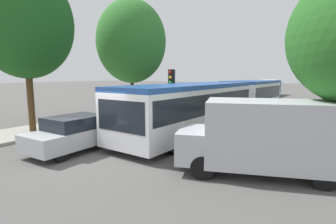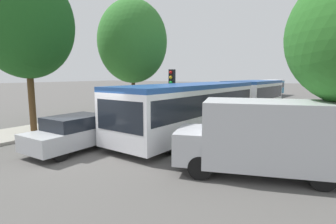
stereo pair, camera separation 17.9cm
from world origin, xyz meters
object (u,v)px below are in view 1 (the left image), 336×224
object	(u,v)px
traffic_light	(171,85)
tree_left_mid	(133,44)
city_bus_rear	(263,87)
queued_car_silver	(77,133)
queued_car_graphite	(224,100)
no_entry_sign	(323,101)
articulated_bus	(223,100)
white_van	(266,135)
queued_car_green	(147,115)
tree_left_near	(25,24)
queued_car_blue	(197,106)

from	to	relation	value
traffic_light	tree_left_mid	xyz separation A→B (m)	(-4.86, 2.41, 2.84)
city_bus_rear	traffic_light	xyz separation A→B (m)	(1.14, -26.73, 1.13)
queued_car_silver	queued_car_graphite	distance (m)	17.12
city_bus_rear	no_entry_sign	xyz separation A→B (m)	(8.54, -25.05, 0.51)
articulated_bus	white_van	world-z (taller)	articulated_bus
queued_car_green	city_bus_rear	bearing A→B (deg)	-0.83
no_entry_sign	tree_left_near	distance (m)	15.04
queued_car_blue	tree_left_near	distance (m)	12.21
traffic_light	tree_left_near	world-z (taller)	tree_left_near
queued_car_silver	traffic_light	bearing A→B (deg)	-9.78
queued_car_silver	traffic_light	distance (m)	6.13
queued_car_green	white_van	distance (m)	8.42
articulated_bus	no_entry_sign	distance (m)	5.67
queued_car_graphite	traffic_light	xyz separation A→B (m)	(1.13, -11.33, 1.75)
tree_left_mid	queued_car_blue	bearing A→B (deg)	34.74
queued_car_blue	tree_left_near	xyz separation A→B (m)	(-4.58, -10.22, 4.86)
queued_car_green	queued_car_graphite	world-z (taller)	queued_car_graphite
tree_left_near	traffic_light	bearing A→B (deg)	42.69
white_van	queued_car_green	bearing A→B (deg)	-46.27
articulated_bus	tree_left_near	size ratio (longest dim) A/B	2.13
articulated_bus	white_van	size ratio (longest dim) A/B	3.33
queued_car_blue	white_van	distance (m)	11.86
white_van	traffic_light	world-z (taller)	traffic_light
queued_car_graphite	traffic_light	size ratio (longest dim) A/B	1.25
city_bus_rear	white_van	world-z (taller)	city_bus_rear
queued_car_green	tree_left_mid	distance (m)	6.53
no_entry_sign	tree_left_mid	xyz separation A→B (m)	(-12.26, 0.73, 3.46)
queued_car_green	white_van	size ratio (longest dim) A/B	0.79
tree_left_mid	queued_car_graphite	bearing A→B (deg)	67.29
articulated_bus	queued_car_graphite	distance (m)	8.87
articulated_bus	tree_left_mid	bearing A→B (deg)	-81.78
tree_left_near	tree_left_mid	world-z (taller)	tree_left_mid
traffic_light	tree_left_near	distance (m)	8.11
queued_car_blue	queued_car_green	bearing A→B (deg)	175.43
articulated_bus	city_bus_rear	distance (m)	23.89
queued_car_green	queued_car_graphite	size ratio (longest dim) A/B	0.99
no_entry_sign	queued_car_blue	bearing A→B (deg)	-112.61
white_van	traffic_light	distance (m)	7.66
queued_car_green	no_entry_sign	xyz separation A→B (m)	(8.74, 2.29, 1.14)
queued_car_blue	tree_left_mid	size ratio (longest dim) A/B	0.51
city_bus_rear	no_entry_sign	bearing A→B (deg)	-158.10
queued_car_blue	tree_left_mid	distance (m)	6.63
queued_car_green	traffic_light	size ratio (longest dim) A/B	1.24
no_entry_sign	white_van	bearing A→B (deg)	-11.34
queued_car_silver	queued_car_green	distance (m)	5.20
no_entry_sign	tree_left_mid	size ratio (longest dim) A/B	0.33
articulated_bus	traffic_light	world-z (taller)	traffic_light
queued_car_silver	articulated_bus	bearing A→B (deg)	-18.35
white_van	no_entry_sign	xyz separation A→B (m)	(1.21, 6.02, 0.64)
city_bus_rear	queued_car_green	distance (m)	27.35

